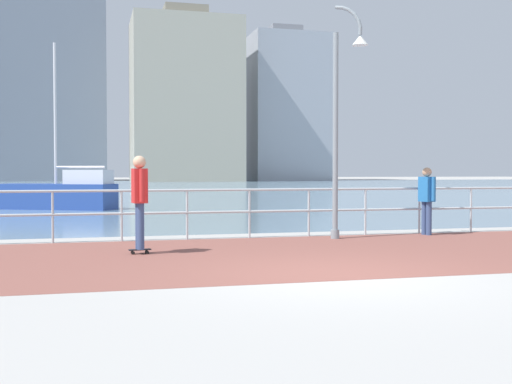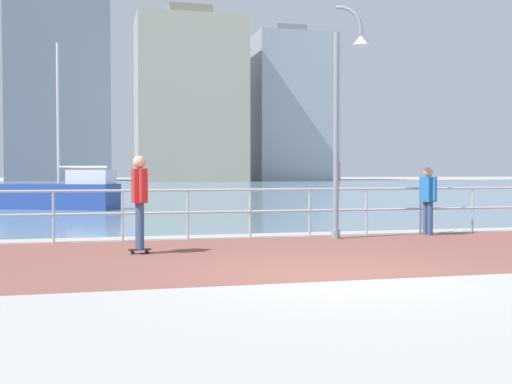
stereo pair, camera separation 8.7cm
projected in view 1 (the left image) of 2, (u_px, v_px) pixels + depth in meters
The scene contains 11 objects.
ground at pixel (139, 191), 47.96m from camera, with size 220.00×220.00×0.00m, color #ADAAA5.
brick_paving at pixel (287, 254), 11.51m from camera, with size 28.00×5.74×0.01m, color brown.
harbor_water at pixel (131, 188), 57.85m from camera, with size 180.00×88.00×0.00m, color #6B899E.
waterfront_railing at pixel (249, 204), 14.26m from camera, with size 25.25×0.06×1.11m.
lamppost at pixel (343, 110), 14.00m from camera, with size 0.71×0.61×5.13m.
skateboarder at pixel (140, 195), 11.49m from camera, with size 0.41×0.56×1.77m.
bystander at pixel (427, 196), 14.96m from camera, with size 0.30×0.56×1.58m.
sailboat_gray at pixel (60, 193), 25.21m from camera, with size 4.82×3.33×6.54m.
tower_steel at pixel (282, 110), 106.84m from camera, with size 12.79×17.02×25.30m.
tower_glass at pixel (56, 53), 102.75m from camera, with size 15.49×16.01×42.79m.
tower_concrete at pixel (185, 100), 95.43m from camera, with size 15.89×11.94×25.94m.
Camera 1 is at (-3.40, -8.62, 1.49)m, focal length 44.85 mm.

